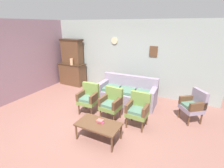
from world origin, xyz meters
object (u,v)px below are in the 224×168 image
vase_on_cabinet (72,62)px  floral_couch (127,94)px  wingback_chair_by_fireplace (194,104)px  armchair_row_middle (138,108)px  side_cabinet (73,74)px  armchair_near_couch_end (89,97)px  book_stack_on_table (100,121)px  coffee_table (99,125)px  armchair_near_cabinet (111,102)px

vase_on_cabinet → floral_couch: (2.70, -0.45, -0.74)m
floral_couch → wingback_chair_by_fireplace: bearing=-6.5°
floral_couch → wingback_chair_by_fireplace: 2.03m
armchair_row_middle → side_cabinet: bearing=154.0°
wingback_chair_by_fireplace → side_cabinet: bearing=170.0°
armchair_near_couch_end → book_stack_on_table: bearing=-43.8°
armchair_near_couch_end → wingback_chair_by_fireplace: size_ratio=1.00×
side_cabinet → armchair_near_couch_end: bearing=-40.4°
armchair_row_middle → wingback_chair_by_fireplace: same height
side_cabinet → wingback_chair_by_fireplace: (4.85, -0.86, 0.03)m
armchair_row_middle → book_stack_on_table: (-0.60, -0.89, -0.04)m
vase_on_cabinet → armchair_near_couch_end: bearing=-39.6°
armchair_near_couch_end → book_stack_on_table: (0.93, -0.89, -0.04)m
floral_couch → armchair_near_couch_end: (-0.79, -1.12, 0.17)m
vase_on_cabinet → armchair_near_couch_end: 2.53m
wingback_chair_by_fireplace → armchair_row_middle: bearing=-145.0°
side_cabinet → floral_couch: bearing=-12.5°
armchair_row_middle → coffee_table: size_ratio=0.90×
armchair_near_couch_end → coffee_table: size_ratio=0.90×
side_cabinet → floral_couch: side_cabinet is taller
side_cabinet → book_stack_on_table: bearing=-41.5°
armchair_near_cabinet → armchair_row_middle: bearing=0.2°
armchair_row_middle → wingback_chair_by_fireplace: 1.55m
armchair_near_couch_end → vase_on_cabinet: bearing=140.4°
wingback_chair_by_fireplace → coffee_table: 2.63m
armchair_near_cabinet → wingback_chair_by_fireplace: 2.23m
armchair_near_couch_end → armchair_row_middle: (1.53, -0.00, 0.00)m
coffee_table → armchair_near_couch_end: bearing=134.0°
floral_couch → side_cabinet: bearing=167.5°
vase_on_cabinet → book_stack_on_table: size_ratio=1.69×
armchair_row_middle → coffee_table: bearing=-123.5°
armchair_near_couch_end → armchair_row_middle: same height
armchair_row_middle → wingback_chair_by_fireplace: size_ratio=1.00×
side_cabinet → armchair_row_middle: side_cabinet is taller
side_cabinet → coffee_table: side_cabinet is taller
vase_on_cabinet → wingback_chair_by_fireplace: bearing=-8.3°
armchair_near_cabinet → armchair_row_middle: (0.77, 0.00, 0.00)m
book_stack_on_table → wingback_chair_by_fireplace: bearing=43.5°
side_cabinet → vase_on_cabinet: vase_on_cabinet is taller
side_cabinet → armchair_near_cabinet: bearing=-31.9°
vase_on_cabinet → armchair_row_middle: size_ratio=0.29×
vase_on_cabinet → armchair_near_cabinet: bearing=-30.6°
book_stack_on_table → vase_on_cabinet: bearing=139.0°
armchair_row_middle → book_stack_on_table: armchair_row_middle is taller
floral_couch → armchair_row_middle: 1.35m
armchair_near_couch_end → side_cabinet: bearing=139.6°
armchair_near_couch_end → armchair_row_middle: size_ratio=1.00×
armchair_row_middle → coffee_table: armchair_row_middle is taller
side_cabinet → armchair_row_middle: 3.98m
side_cabinet → coffee_table: size_ratio=1.16×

